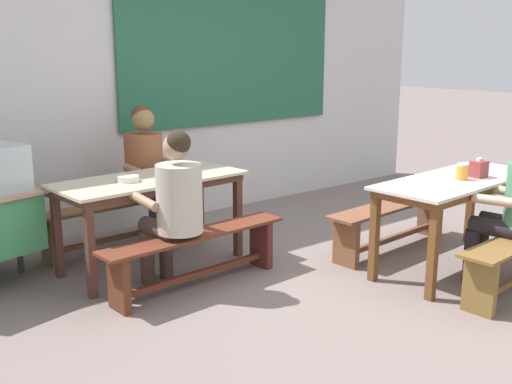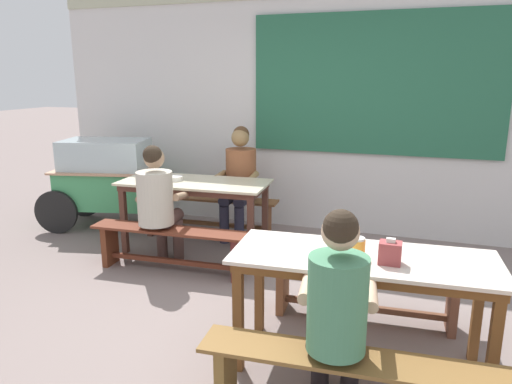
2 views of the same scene
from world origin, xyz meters
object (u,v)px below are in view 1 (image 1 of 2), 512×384
at_px(dining_table_far, 150,187).
at_px(person_left_back_turned, 175,201).
at_px(dining_table_near, 457,188).
at_px(bench_far_back, 116,219).
at_px(bench_far_front, 196,251).
at_px(tissue_box, 479,169).
at_px(soup_bowl, 128,179).
at_px(person_center_facing, 147,167).
at_px(condiment_jar, 462,172).
at_px(bench_near_back, 392,219).

distance_m(dining_table_far, person_left_back_turned, 0.58).
height_order(dining_table_far, dining_table_near, same).
relative_size(bench_far_back, person_left_back_turned, 1.24).
relative_size(bench_far_front, tissue_box, 10.08).
distance_m(dining_table_far, soup_bowl, 0.24).
xyz_separation_m(bench_far_front, tissue_box, (2.07, -1.06, 0.55)).
xyz_separation_m(bench_far_front, person_center_facing, (0.26, 1.19, 0.44)).
distance_m(bench_far_back, bench_far_front, 1.23).
relative_size(condiment_jar, soup_bowl, 0.78).
xyz_separation_m(dining_table_far, person_center_facing, (0.29, 0.58, 0.05)).
bearing_deg(tissue_box, bench_far_front, 152.85).
bearing_deg(person_left_back_turned, bench_far_front, -18.53).
relative_size(dining_table_far, condiment_jar, 12.02).
height_order(dining_table_near, bench_near_back, dining_table_near).
bearing_deg(person_center_facing, soup_bowl, -129.38).
relative_size(tissue_box, soup_bowl, 0.93).
relative_size(bench_far_front, condiment_jar, 11.99).
height_order(dining_table_near, bench_far_back, dining_table_near).
xyz_separation_m(dining_table_near, bench_near_back, (-0.04, 0.61, -0.40)).
distance_m(bench_far_front, soup_bowl, 0.81).
bearing_deg(bench_far_front, bench_far_back, 93.21).
bearing_deg(dining_table_near, person_left_back_turned, 153.41).
distance_m(person_left_back_turned, person_center_facing, 1.21).
bearing_deg(dining_table_near, person_center_facing, 127.26).
height_order(bench_far_back, person_left_back_turned, person_left_back_turned).
bearing_deg(person_left_back_turned, condiment_jar, -28.19).
relative_size(bench_near_back, condiment_jar, 11.53).
bearing_deg(person_left_back_turned, person_center_facing, 70.58).
bearing_deg(dining_table_near, bench_far_front, 152.82).
distance_m(tissue_box, condiment_jar, 0.20).
relative_size(person_left_back_turned, soup_bowl, 7.20).
relative_size(tissue_box, condiment_jar, 1.19).
bearing_deg(condiment_jar, person_left_back_turned, 151.81).
bearing_deg(bench_far_front, person_center_facing, 77.94).
distance_m(bench_far_front, condiment_jar, 2.21).
bearing_deg(person_center_facing, tissue_box, -51.17).
xyz_separation_m(person_left_back_turned, person_center_facing, (0.40, 1.14, 0.04)).
bearing_deg(bench_far_front, person_left_back_turned, 161.47).
height_order(dining_table_far, person_center_facing, person_center_facing).
xyz_separation_m(dining_table_near, bench_far_back, (-1.98, 2.21, -0.40)).
bearing_deg(dining_table_far, tissue_box, -38.54).
bearing_deg(tissue_box, dining_table_far, 141.46).
bearing_deg(dining_table_far, bench_near_back, -27.24).
xyz_separation_m(bench_far_back, condiment_jar, (1.95, -2.27, 0.55)).
distance_m(bench_far_back, soup_bowl, 0.84).
bearing_deg(condiment_jar, bench_near_back, 90.54).
bearing_deg(person_left_back_turned, dining_table_far, 78.60).
xyz_separation_m(dining_table_far, dining_table_near, (1.94, -1.60, -0.00)).
height_order(dining_table_near, person_center_facing, person_center_facing).
bearing_deg(person_center_facing, condiment_jar, -53.97).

